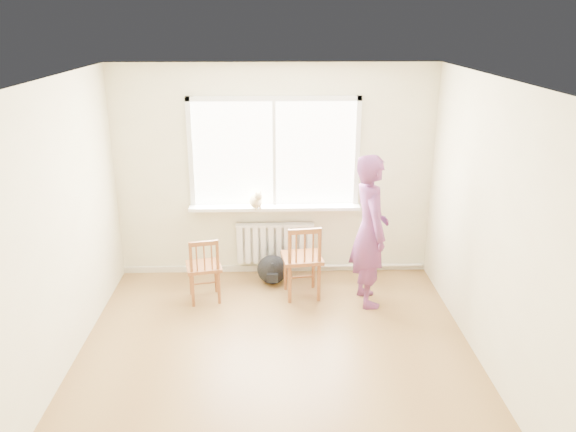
{
  "coord_description": "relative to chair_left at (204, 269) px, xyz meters",
  "views": [
    {
      "loc": [
        -0.02,
        -4.58,
        3.2
      ],
      "look_at": [
        0.14,
        1.2,
        1.14
      ],
      "focal_mm": 35.0,
      "sensor_mm": 36.0,
      "label": 1
    }
  ],
  "objects": [
    {
      "name": "heating_pipe",
      "position": [
        2.09,
        0.76,
        -0.33
      ],
      "size": [
        1.4,
        0.04,
        0.04
      ],
      "primitive_type": "cylinder",
      "rotation": [
        0.0,
        1.57,
        0.0
      ],
      "color": "silver",
      "rests_on": "back_wall"
    },
    {
      "name": "back_wall",
      "position": [
        0.84,
        0.82,
        0.94
      ],
      "size": [
        4.0,
        0.01,
        2.7
      ],
      "primitive_type": "cube",
      "color": "beige",
      "rests_on": "ground"
    },
    {
      "name": "radiator",
      "position": [
        0.84,
        0.73,
        0.03
      ],
      "size": [
        1.0,
        0.12,
        0.55
      ],
      "color": "white",
      "rests_on": "back_wall"
    },
    {
      "name": "ceiling",
      "position": [
        0.84,
        -1.43,
        2.29
      ],
      "size": [
        4.5,
        4.5,
        0.0
      ],
      "primitive_type": "plane",
      "rotation": [
        3.14,
        0.0,
        0.0
      ],
      "color": "white",
      "rests_on": "back_wall"
    },
    {
      "name": "chair_right",
      "position": [
        1.16,
        0.06,
        0.06
      ],
      "size": [
        0.51,
        0.49,
        0.93
      ],
      "rotation": [
        0.0,
        0.0,
        3.26
      ],
      "color": "#9B552D",
      "rests_on": "floor"
    },
    {
      "name": "person",
      "position": [
        1.92,
        -0.06,
        0.49
      ],
      "size": [
        0.51,
        0.7,
        1.79
      ],
      "primitive_type": "imported",
      "rotation": [
        0.0,
        0.0,
        1.7
      ],
      "color": "#C04075",
      "rests_on": "floor"
    },
    {
      "name": "floor",
      "position": [
        0.84,
        -1.43,
        -0.41
      ],
      "size": [
        4.5,
        4.5,
        0.0
      ],
      "primitive_type": "plane",
      "color": "olive",
      "rests_on": "ground"
    },
    {
      "name": "window",
      "position": [
        0.84,
        0.8,
        1.25
      ],
      "size": [
        2.12,
        0.05,
        1.42
      ],
      "color": "white",
      "rests_on": "back_wall"
    },
    {
      "name": "baseboard",
      "position": [
        0.84,
        0.81,
        -0.37
      ],
      "size": [
        4.0,
        0.03,
        0.08
      ],
      "primitive_type": "cube",
      "color": "beige",
      "rests_on": "ground"
    },
    {
      "name": "backpack",
      "position": [
        0.8,
        0.44,
        -0.22
      ],
      "size": [
        0.4,
        0.31,
        0.38
      ],
      "primitive_type": "ellipsoid",
      "rotation": [
        0.0,
        0.0,
        -0.05
      ],
      "color": "black",
      "rests_on": "floor"
    },
    {
      "name": "cat",
      "position": [
        0.61,
        0.63,
        0.65
      ],
      "size": [
        0.23,
        0.37,
        0.26
      ],
      "rotation": [
        0.0,
        0.0,
        0.3
      ],
      "color": "beige",
      "rests_on": "windowsill"
    },
    {
      "name": "windowsill",
      "position": [
        0.84,
        0.71,
        0.52
      ],
      "size": [
        2.15,
        0.22,
        0.04
      ],
      "primitive_type": "cube",
      "color": "white",
      "rests_on": "back_wall"
    },
    {
      "name": "chair_left",
      "position": [
        0.0,
        0.0,
        0.0
      ],
      "size": [
        0.47,
        0.46,
        0.81
      ],
      "rotation": [
        0.0,
        0.0,
        3.35
      ],
      "color": "#9B552D",
      "rests_on": "floor"
    }
  ]
}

